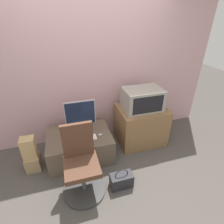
% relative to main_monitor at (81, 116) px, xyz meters
% --- Properties ---
extents(ground_plane, '(12.00, 12.00, 0.00)m').
position_rel_main_monitor_xyz_m(ground_plane, '(0.28, -0.90, -0.69)').
color(ground_plane, '#4C4742').
extents(wall_back, '(4.40, 0.05, 2.60)m').
position_rel_main_monitor_xyz_m(wall_back, '(0.28, 0.42, 0.61)').
color(wall_back, '#CC9EA3').
rests_on(wall_back, ground_plane).
extents(desk, '(1.00, 0.71, 0.43)m').
position_rel_main_monitor_xyz_m(desk, '(-0.07, -0.14, -0.47)').
color(desk, brown).
rests_on(desk, ground_plane).
extents(side_stand, '(0.81, 0.62, 0.68)m').
position_rel_main_monitor_xyz_m(side_stand, '(1.05, -0.03, -0.35)').
color(side_stand, olive).
rests_on(side_stand, ground_plane).
extents(main_monitor, '(0.48, 0.20, 0.51)m').
position_rel_main_monitor_xyz_m(main_monitor, '(0.00, 0.00, 0.00)').
color(main_monitor, silver).
rests_on(main_monitor, desk).
extents(keyboard, '(0.30, 0.13, 0.01)m').
position_rel_main_monitor_xyz_m(keyboard, '(0.04, -0.26, -0.25)').
color(keyboard, white).
rests_on(keyboard, desk).
extents(mouse, '(0.07, 0.03, 0.04)m').
position_rel_main_monitor_xyz_m(mouse, '(0.25, -0.26, -0.23)').
color(mouse, silver).
rests_on(mouse, desk).
extents(crt_tv, '(0.62, 0.44, 0.36)m').
position_rel_main_monitor_xyz_m(crt_tv, '(1.02, -0.05, 0.17)').
color(crt_tv, gray).
rests_on(crt_tv, side_stand).
extents(office_chair, '(0.57, 0.57, 0.96)m').
position_rel_main_monitor_xyz_m(office_chair, '(-0.12, -0.77, -0.30)').
color(office_chair, '#333333').
rests_on(office_chair, ground_plane).
extents(cardboard_box_lower, '(0.21, 0.23, 0.24)m').
position_rel_main_monitor_xyz_m(cardboard_box_lower, '(-0.79, -0.21, -0.57)').
color(cardboard_box_lower, '#A3845B').
rests_on(cardboard_box_lower, ground_plane).
extents(cardboard_box_upper, '(0.19, 0.16, 0.34)m').
position_rel_main_monitor_xyz_m(cardboard_box_upper, '(-0.79, -0.21, -0.28)').
color(cardboard_box_upper, tan).
rests_on(cardboard_box_upper, cardboard_box_lower).
extents(handbag, '(0.31, 0.16, 0.31)m').
position_rel_main_monitor_xyz_m(handbag, '(0.39, -0.89, -0.58)').
color(handbag, '#232328').
rests_on(handbag, ground_plane).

